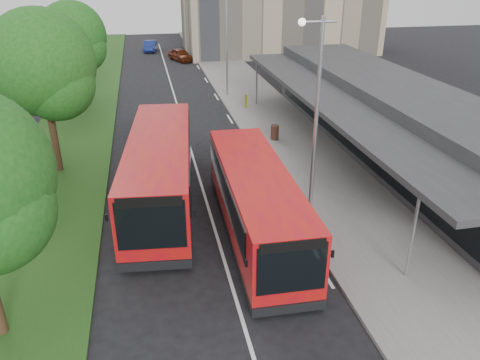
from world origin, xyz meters
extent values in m
plane|color=black|center=(0.00, 0.00, 0.00)|extent=(120.00, 120.00, 0.00)
cube|color=slate|center=(6.00, 20.00, 0.07)|extent=(5.00, 80.00, 0.15)
cube|color=#1F4616|center=(-7.00, 20.00, 0.05)|extent=(5.00, 80.00, 0.10)
cube|color=silver|center=(0.00, 15.00, 0.01)|extent=(0.12, 70.00, 0.01)
cube|color=silver|center=(3.30, -2.00, 0.01)|extent=(0.12, 2.00, 0.01)
cube|color=silver|center=(3.30, 4.00, 0.01)|extent=(0.12, 2.00, 0.01)
cube|color=silver|center=(3.30, 10.00, 0.01)|extent=(0.12, 2.00, 0.01)
cube|color=silver|center=(3.30, 16.00, 0.01)|extent=(0.12, 2.00, 0.01)
cube|color=silver|center=(3.30, 22.00, 0.01)|extent=(0.12, 2.00, 0.01)
cube|color=silver|center=(3.30, 28.00, 0.01)|extent=(0.12, 2.00, 0.01)
cube|color=silver|center=(3.30, 34.00, 0.01)|extent=(0.12, 2.00, 0.01)
cube|color=silver|center=(3.30, 40.00, 0.01)|extent=(0.12, 2.00, 0.01)
cube|color=silver|center=(3.30, 46.00, 0.01)|extent=(0.12, 2.00, 0.01)
cube|color=#2B2B2D|center=(11.00, 8.00, 2.00)|extent=(5.00, 26.00, 4.00)
cube|color=black|center=(8.48, 8.00, 1.60)|extent=(0.06, 24.00, 2.20)
cube|color=#2B2B2D|center=(7.20, 8.00, 3.30)|extent=(2.80, 26.00, 0.25)
cylinder|color=#9A9EA3|center=(5.90, -3.00, 1.65)|extent=(0.12, 0.12, 3.30)
cylinder|color=#9A9EA3|center=(5.90, 19.00, 1.65)|extent=(0.12, 0.12, 3.30)
cylinder|color=#362115|center=(-7.00, 9.00, 1.99)|extent=(0.36, 0.36, 3.98)
sphere|color=#164E14|center=(-7.00, 9.00, 5.60)|extent=(5.06, 5.06, 5.06)
sphere|color=#164E14|center=(-6.40, 8.60, 4.70)|extent=(3.61, 3.61, 3.61)
sphere|color=#164E14|center=(-7.50, 9.50, 4.97)|extent=(3.98, 3.98, 3.98)
cylinder|color=#362115|center=(-7.00, 21.00, 1.86)|extent=(0.36, 0.36, 3.71)
sphere|color=#164E14|center=(-7.00, 21.00, 5.23)|extent=(4.72, 4.72, 4.72)
sphere|color=#164E14|center=(-6.40, 20.60, 4.39)|extent=(3.37, 3.37, 3.37)
sphere|color=#164E14|center=(-7.50, 21.50, 4.64)|extent=(3.71, 3.71, 3.71)
cylinder|color=#9A9EA3|center=(4.20, 2.00, 4.15)|extent=(0.16, 0.16, 8.00)
cylinder|color=#9A9EA3|center=(4.00, 2.00, 7.95)|extent=(1.40, 0.10, 0.10)
sphere|color=silver|center=(3.40, 2.00, 7.95)|extent=(0.28, 0.28, 0.28)
cylinder|color=#9A9EA3|center=(4.20, 22.00, 4.15)|extent=(0.16, 0.16, 8.00)
cube|color=red|center=(1.54, 0.85, 1.56)|extent=(2.56, 9.83, 2.47)
cube|color=black|center=(1.54, 0.85, 0.35)|extent=(2.58, 9.85, 0.28)
cube|color=black|center=(1.42, -4.06, 1.82)|extent=(2.10, 0.10, 1.63)
cube|color=black|center=(1.65, 5.75, 1.95)|extent=(2.05, 0.10, 1.21)
cube|color=black|center=(0.36, 1.16, 2.00)|extent=(0.25, 8.38, 1.12)
cube|color=black|center=(2.73, 1.10, 2.00)|extent=(0.25, 8.38, 1.12)
cube|color=black|center=(1.42, -4.07, 0.37)|extent=(2.33, 0.13, 0.33)
cube|color=black|center=(1.42, -4.07, 2.61)|extent=(1.96, 0.09, 0.33)
cube|color=black|center=(0.13, -3.82, 2.05)|extent=(0.08, 0.08, 0.23)
cube|color=black|center=(2.73, -3.88, 2.05)|extent=(0.08, 0.08, 0.23)
cylinder|color=black|center=(0.49, -2.29, 0.42)|extent=(0.30, 0.84, 0.84)
cylinder|color=black|center=(2.44, -2.34, 0.42)|extent=(0.30, 0.84, 0.84)
cylinder|color=black|center=(0.64, 4.04, 0.42)|extent=(0.30, 0.84, 0.84)
cylinder|color=black|center=(2.59, 3.99, 0.42)|extent=(0.30, 0.84, 0.84)
cube|color=red|center=(-1.94, 4.34, 1.72)|extent=(3.65, 10.99, 2.72)
cube|color=black|center=(-1.94, 4.34, 0.39)|extent=(3.67, 11.02, 0.31)
cube|color=black|center=(-2.50, -1.05, 2.00)|extent=(2.31, 0.28, 1.80)
cube|color=black|center=(-1.39, 9.72, 2.16)|extent=(2.25, 0.28, 1.34)
cube|color=black|center=(-3.21, 4.78, 2.21)|extent=(0.99, 9.21, 1.23)
cube|color=black|center=(-0.62, 4.51, 2.21)|extent=(0.99, 9.21, 1.23)
cube|color=black|center=(-2.50, -1.06, 0.41)|extent=(2.56, 0.34, 0.36)
cube|color=black|center=(-2.50, -1.06, 2.88)|extent=(2.15, 0.26, 0.36)
cube|color=black|center=(-3.90, -0.68, 2.26)|extent=(0.09, 0.09, 0.26)
cube|color=black|center=(-1.04, -0.97, 2.26)|extent=(0.09, 0.09, 0.26)
cylinder|color=black|center=(-3.37, 0.97, 0.46)|extent=(0.40, 0.95, 0.92)
cylinder|color=black|center=(-1.23, 0.75, 0.46)|extent=(0.40, 0.95, 0.92)
cylinder|color=black|center=(-2.66, 7.92, 0.46)|extent=(0.40, 0.95, 0.92)
cylinder|color=black|center=(-0.52, 7.70, 0.46)|extent=(0.40, 0.95, 0.92)
cylinder|color=#3B2318|center=(5.14, 11.04, 0.59)|extent=(0.53, 0.53, 0.87)
cylinder|color=#D9D90B|center=(4.87, 17.99, 0.65)|extent=(0.18, 0.18, 0.99)
imported|color=#501B0B|center=(1.86, 37.76, 0.66)|extent=(2.90, 4.17, 1.32)
imported|color=navy|center=(-1.23, 44.64, 0.63)|extent=(1.78, 3.93, 1.25)
camera|label=1|loc=(-2.30, -14.70, 9.90)|focal=35.00mm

